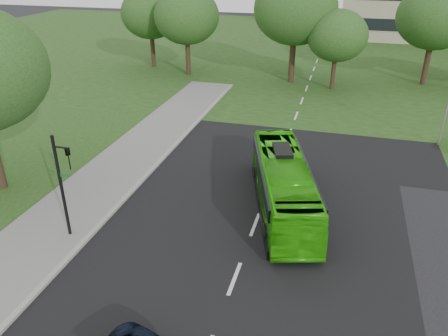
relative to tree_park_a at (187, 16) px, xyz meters
The scene contains 10 objects.
ground 31.21m from the tree_park_a, 65.71° to the right, with size 160.00×160.00×0.00m, color black.
street_surfaces 14.53m from the tree_park_a, 22.98° to the right, with size 120.00×120.00×0.15m.
tree_park_a is the anchor object (origin of this frame).
tree_park_b 10.85m from the tree_park_a, ahead, with size 7.82×7.82×10.25m.
tree_park_c 15.01m from the tree_park_a, ahead, with size 5.45×5.45×7.24m.
tree_park_d 23.58m from the tree_park_a, ahead, with size 7.12×7.12×9.42m.
tree_park_f 5.56m from the tree_park_a, 154.59° to the left, with size 6.31×6.31×8.42m.
bus 27.98m from the tree_park_a, 60.46° to the right, with size 2.26×9.65×2.69m, color #2EB90D.
traffic_light 29.66m from the tree_park_a, 80.69° to the right, with size 0.80×0.21×5.00m.
camera_pole 26.34m from the tree_park_a, 30.22° to the right, with size 0.42×0.38×4.42m.
Camera 1 is at (3.23, -15.26, 11.76)m, focal length 35.00 mm.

